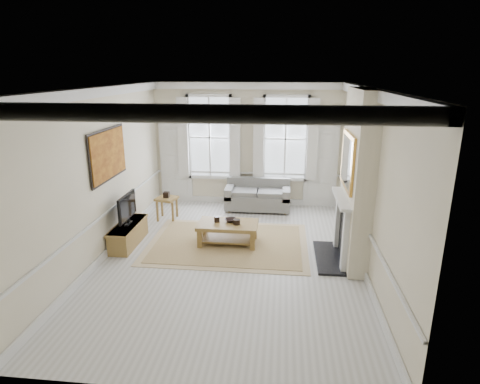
# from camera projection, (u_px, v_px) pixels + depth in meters

# --- Properties ---
(floor) EXTENTS (7.20, 7.20, 0.00)m
(floor) POSITION_uv_depth(u_px,v_px,m) (231.00, 258.00, 8.23)
(floor) COLOR #B7B5AD
(floor) RESTS_ON ground
(ceiling) EXTENTS (7.20, 7.20, 0.00)m
(ceiling) POSITION_uv_depth(u_px,v_px,m) (230.00, 88.00, 7.24)
(ceiling) COLOR white
(ceiling) RESTS_ON back_wall
(back_wall) EXTENTS (5.20, 0.00, 5.20)m
(back_wall) POSITION_uv_depth(u_px,v_px,m) (247.00, 145.00, 11.16)
(back_wall) COLOR beige
(back_wall) RESTS_ON floor
(left_wall) EXTENTS (0.00, 7.20, 7.20)m
(left_wall) POSITION_uv_depth(u_px,v_px,m) (102.00, 175.00, 8.00)
(left_wall) COLOR beige
(left_wall) RESTS_ON floor
(right_wall) EXTENTS (0.00, 7.20, 7.20)m
(right_wall) POSITION_uv_depth(u_px,v_px,m) (369.00, 182.00, 7.47)
(right_wall) COLOR beige
(right_wall) RESTS_ON floor
(window_left) EXTENTS (1.26, 0.20, 2.20)m
(window_left) POSITION_uv_depth(u_px,v_px,m) (210.00, 137.00, 11.16)
(window_left) COLOR #B2BCC6
(window_left) RESTS_ON back_wall
(window_right) EXTENTS (1.26, 0.20, 2.20)m
(window_right) POSITION_uv_depth(u_px,v_px,m) (285.00, 139.00, 10.95)
(window_right) COLOR #B2BCC6
(window_right) RESTS_ON back_wall
(door_left) EXTENTS (0.90, 0.08, 2.30)m
(door_left) POSITION_uv_depth(u_px,v_px,m) (176.00, 163.00, 11.49)
(door_left) COLOR silver
(door_left) RESTS_ON floor
(door_right) EXTENTS (0.90, 0.08, 2.30)m
(door_right) POSITION_uv_depth(u_px,v_px,m) (321.00, 166.00, 11.07)
(door_right) COLOR silver
(door_right) RESTS_ON floor
(painting) EXTENTS (0.05, 1.66, 1.06)m
(painting) POSITION_uv_depth(u_px,v_px,m) (108.00, 154.00, 8.18)
(painting) COLOR orange
(painting) RESTS_ON left_wall
(chimney_breast) EXTENTS (0.35, 1.70, 3.38)m
(chimney_breast) POSITION_uv_depth(u_px,v_px,m) (357.00, 179.00, 7.68)
(chimney_breast) COLOR beige
(chimney_breast) RESTS_ON floor
(hearth) EXTENTS (0.55, 1.50, 0.05)m
(hearth) POSITION_uv_depth(u_px,v_px,m) (329.00, 257.00, 8.21)
(hearth) COLOR black
(hearth) RESTS_ON floor
(fireplace) EXTENTS (0.21, 1.45, 1.33)m
(fireplace) POSITION_uv_depth(u_px,v_px,m) (341.00, 226.00, 7.98)
(fireplace) COLOR silver
(fireplace) RESTS_ON floor
(mirror) EXTENTS (0.06, 1.26, 1.06)m
(mirror) POSITION_uv_depth(u_px,v_px,m) (347.00, 161.00, 7.60)
(mirror) COLOR gold
(mirror) RESTS_ON chimney_breast
(sofa) EXTENTS (1.75, 0.85, 0.84)m
(sofa) POSITION_uv_depth(u_px,v_px,m) (258.00, 197.00, 11.05)
(sofa) COLOR slate
(sofa) RESTS_ON floor
(side_table) EXTENTS (0.58, 0.58, 0.59)m
(side_table) POSITION_uv_depth(u_px,v_px,m) (167.00, 202.00, 10.26)
(side_table) COLOR brown
(side_table) RESTS_ON floor
(rug) EXTENTS (3.50, 2.60, 0.02)m
(rug) POSITION_uv_depth(u_px,v_px,m) (228.00, 243.00, 8.92)
(rug) COLOR olive
(rug) RESTS_ON floor
(coffee_table) EXTENTS (1.31, 0.77, 0.49)m
(coffee_table) POSITION_uv_depth(u_px,v_px,m) (228.00, 227.00, 8.80)
(coffee_table) COLOR brown
(coffee_table) RESTS_ON rug
(ceramic_pot_a) EXTENTS (0.13, 0.13, 0.13)m
(ceramic_pot_a) POSITION_uv_depth(u_px,v_px,m) (217.00, 219.00, 8.83)
(ceramic_pot_a) COLOR black
(ceramic_pot_a) RESTS_ON coffee_table
(ceramic_pot_b) EXTENTS (0.16, 0.16, 0.11)m
(ceramic_pot_b) POSITION_uv_depth(u_px,v_px,m) (237.00, 222.00, 8.69)
(ceramic_pot_b) COLOR black
(ceramic_pot_b) RESTS_ON coffee_table
(bowl) EXTENTS (0.33, 0.33, 0.06)m
(bowl) POSITION_uv_depth(u_px,v_px,m) (231.00, 220.00, 8.86)
(bowl) COLOR black
(bowl) RESTS_ON coffee_table
(tv_stand) EXTENTS (0.43, 1.33, 0.48)m
(tv_stand) POSITION_uv_depth(u_px,v_px,m) (129.00, 234.00, 8.83)
(tv_stand) COLOR brown
(tv_stand) RESTS_ON floor
(tv) EXTENTS (0.08, 0.90, 0.68)m
(tv) POSITION_uv_depth(u_px,v_px,m) (127.00, 207.00, 8.64)
(tv) COLOR black
(tv) RESTS_ON tv_stand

